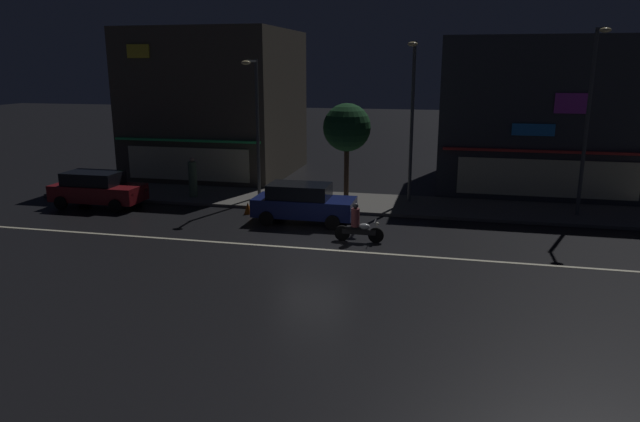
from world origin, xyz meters
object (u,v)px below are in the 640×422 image
object	(u,v)px
streetlamp_east	(590,109)
parked_car_near_kerb	(303,202)
traffic_cone	(248,208)
parked_car_trailing	(97,189)
streetlamp_mid	(412,110)
pedestrian_on_sidewalk	(193,179)
motorcycle_lead	(358,226)
streetlamp_west	(256,117)

from	to	relation	value
streetlamp_east	parked_car_near_kerb	xyz separation A→B (m)	(-11.63, -3.20, -3.89)
parked_car_near_kerb	traffic_cone	bearing A→B (deg)	-16.15
parked_car_trailing	traffic_cone	size ratio (longest dim) A/B	7.82
streetlamp_mid	streetlamp_east	distance (m)	7.52
pedestrian_on_sidewalk	parked_car_near_kerb	bearing A→B (deg)	77.74
streetlamp_mid	parked_car_trailing	size ratio (longest dim) A/B	1.74
streetlamp_east	traffic_cone	distance (m)	15.29
pedestrian_on_sidewalk	traffic_cone	size ratio (longest dim) A/B	3.61
pedestrian_on_sidewalk	motorcycle_lead	world-z (taller)	pedestrian_on_sidewalk
parked_car_near_kerb	streetlamp_mid	bearing A→B (deg)	-134.78
streetlamp_west	streetlamp_east	world-z (taller)	streetlamp_east
streetlamp_west	traffic_cone	size ratio (longest dim) A/B	12.19
streetlamp_mid	streetlamp_east	world-z (taller)	streetlamp_east
pedestrian_on_sidewalk	parked_car_near_kerb	world-z (taller)	pedestrian_on_sidewalk
parked_car_near_kerb	motorcycle_lead	size ratio (longest dim) A/B	2.26
streetlamp_west	streetlamp_east	size ratio (longest dim) A/B	0.85
streetlamp_west	parked_car_trailing	world-z (taller)	streetlamp_west
streetlamp_west	parked_car_trailing	distance (m)	8.27
traffic_cone	streetlamp_west	bearing A→B (deg)	99.02
streetlamp_mid	traffic_cone	bearing A→B (deg)	-154.00
streetlamp_east	traffic_cone	bearing A→B (deg)	-170.59
pedestrian_on_sidewalk	parked_car_near_kerb	xyz separation A→B (m)	(6.46, -3.01, -0.19)
traffic_cone	parked_car_trailing	bearing A→B (deg)	-178.21
parked_car_trailing	pedestrian_on_sidewalk	bearing A→B (deg)	32.64
streetlamp_east	traffic_cone	world-z (taller)	streetlamp_east
parked_car_trailing	traffic_cone	world-z (taller)	parked_car_trailing
streetlamp_mid	motorcycle_lead	bearing A→B (deg)	-102.42
streetlamp_mid	motorcycle_lead	distance (m)	7.72
pedestrian_on_sidewalk	parked_car_trailing	distance (m)	4.51
streetlamp_west	pedestrian_on_sidewalk	world-z (taller)	streetlamp_west
streetlamp_mid	motorcycle_lead	size ratio (longest dim) A/B	3.94
streetlamp_east	parked_car_trailing	xyz separation A→B (m)	(-21.89, -2.62, -3.89)
streetlamp_west	streetlamp_mid	bearing A→B (deg)	5.95
streetlamp_mid	parked_car_near_kerb	world-z (taller)	streetlamp_mid
streetlamp_west	motorcycle_lead	world-z (taller)	streetlamp_west
parked_car_trailing	streetlamp_east	bearing A→B (deg)	6.84
streetlamp_mid	pedestrian_on_sidewalk	distance (m)	11.26
pedestrian_on_sidewalk	traffic_cone	distance (m)	4.35
pedestrian_on_sidewalk	traffic_cone	world-z (taller)	pedestrian_on_sidewalk
parked_car_near_kerb	pedestrian_on_sidewalk	bearing A→B (deg)	-24.93
parked_car_near_kerb	traffic_cone	xyz separation A→B (m)	(-2.80, 0.81, -0.59)
streetlamp_mid	parked_car_trailing	distance (m)	15.33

